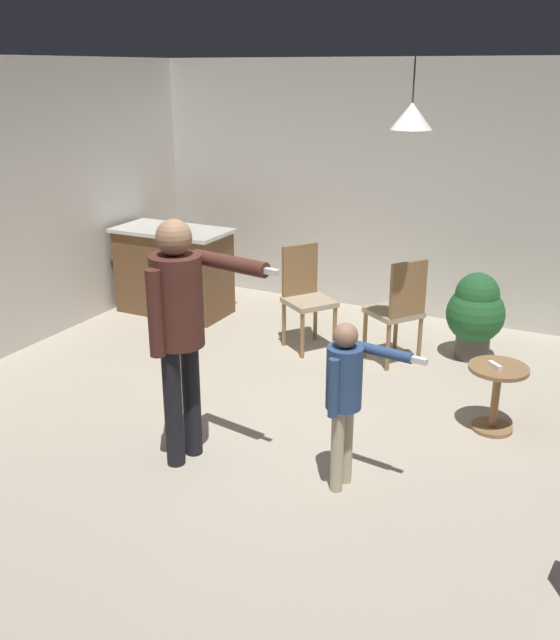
{
  "coord_description": "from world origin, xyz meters",
  "views": [
    {
      "loc": [
        1.94,
        -4.09,
        2.59
      ],
      "look_at": [
        -0.03,
        -0.16,
        1.0
      ],
      "focal_mm": 39.2,
      "sensor_mm": 36.0,
      "label": 1
    }
  ],
  "objects_px": {
    "kitchen_counter": "(174,271)",
    "person_child": "(345,388)",
    "person_adult": "(180,317)",
    "potted_plant_corner": "(476,312)",
    "dining_chair_by_counter": "(306,293)",
    "spare_remote_on_table": "(495,366)",
    "side_table_by_couch": "(496,390)",
    "dining_chair_near_wall": "(399,307)"
  },
  "relations": [
    {
      "from": "kitchen_counter",
      "to": "person_child",
      "type": "bearing_deg",
      "value": -38.93
    },
    {
      "from": "person_child",
      "to": "dining_chair_by_counter",
      "type": "xyz_separation_m",
      "value": [
        -1.25,
        2.13,
        -0.16
      ]
    },
    {
      "from": "person_adult",
      "to": "dining_chair_by_counter",
      "type": "xyz_separation_m",
      "value": [
        -0.15,
        2.3,
        -0.51
      ]
    },
    {
      "from": "person_adult",
      "to": "potted_plant_corner",
      "type": "distance_m",
      "value": 3.13
    },
    {
      "from": "dining_chair_near_wall",
      "to": "kitchen_counter",
      "type": "bearing_deg",
      "value": 118.85
    },
    {
      "from": "person_child",
      "to": "spare_remote_on_table",
      "type": "distance_m",
      "value": 1.39
    },
    {
      "from": "person_adult",
      "to": "dining_chair_near_wall",
      "type": "relative_size",
      "value": 1.7
    },
    {
      "from": "side_table_by_couch",
      "to": "spare_remote_on_table",
      "type": "relative_size",
      "value": 4.0
    },
    {
      "from": "potted_plant_corner",
      "to": "spare_remote_on_table",
      "type": "height_order",
      "value": "potted_plant_corner"
    },
    {
      "from": "person_adult",
      "to": "spare_remote_on_table",
      "type": "bearing_deg",
      "value": 136.31
    },
    {
      "from": "dining_chair_by_counter",
      "to": "spare_remote_on_table",
      "type": "height_order",
      "value": "dining_chair_by_counter"
    },
    {
      "from": "side_table_by_couch",
      "to": "person_adult",
      "type": "relative_size",
      "value": 0.31
    },
    {
      "from": "kitchen_counter",
      "to": "dining_chair_by_counter",
      "type": "relative_size",
      "value": 1.26
    },
    {
      "from": "dining_chair_near_wall",
      "to": "potted_plant_corner",
      "type": "relative_size",
      "value": 1.2
    },
    {
      "from": "side_table_by_couch",
      "to": "potted_plant_corner",
      "type": "relative_size",
      "value": 0.63
    },
    {
      "from": "dining_chair_by_counter",
      "to": "kitchen_counter",
      "type": "bearing_deg",
      "value": -64.18
    },
    {
      "from": "person_child",
      "to": "potted_plant_corner",
      "type": "relative_size",
      "value": 1.37
    },
    {
      "from": "person_adult",
      "to": "dining_chair_near_wall",
      "type": "distance_m",
      "value": 2.48
    },
    {
      "from": "dining_chair_near_wall",
      "to": "person_child",
      "type": "bearing_deg",
      "value": -136.57
    },
    {
      "from": "spare_remote_on_table",
      "to": "dining_chair_by_counter",
      "type": "bearing_deg",
      "value": 154.23
    },
    {
      "from": "side_table_by_couch",
      "to": "dining_chair_by_counter",
      "type": "distance_m",
      "value": 2.19
    },
    {
      "from": "kitchen_counter",
      "to": "side_table_by_couch",
      "type": "xyz_separation_m",
      "value": [
        3.72,
        -1.19,
        -0.15
      ]
    },
    {
      "from": "potted_plant_corner",
      "to": "person_child",
      "type": "bearing_deg",
      "value": -96.36
    },
    {
      "from": "kitchen_counter",
      "to": "spare_remote_on_table",
      "type": "bearing_deg",
      "value": -18.37
    },
    {
      "from": "person_child",
      "to": "dining_chair_by_counter",
      "type": "relative_size",
      "value": 1.14
    },
    {
      "from": "dining_chair_near_wall",
      "to": "potted_plant_corner",
      "type": "bearing_deg",
      "value": -18.81
    },
    {
      "from": "side_table_by_couch",
      "to": "person_adult",
      "type": "distance_m",
      "value": 2.42
    },
    {
      "from": "side_table_by_couch",
      "to": "dining_chair_by_counter",
      "type": "bearing_deg",
      "value": 155.46
    },
    {
      "from": "potted_plant_corner",
      "to": "spare_remote_on_table",
      "type": "distance_m",
      "value": 1.45
    },
    {
      "from": "person_child",
      "to": "spare_remote_on_table",
      "type": "relative_size",
      "value": 8.76
    },
    {
      "from": "kitchen_counter",
      "to": "person_adult",
      "type": "xyz_separation_m",
      "value": [
        1.88,
        -2.58,
        0.58
      ]
    },
    {
      "from": "person_child",
      "to": "spare_remote_on_table",
      "type": "xyz_separation_m",
      "value": [
        0.71,
        1.18,
        -0.17
      ]
    },
    {
      "from": "person_adult",
      "to": "potted_plant_corner",
      "type": "relative_size",
      "value": 2.05
    },
    {
      "from": "kitchen_counter",
      "to": "person_child",
      "type": "relative_size",
      "value": 1.11
    },
    {
      "from": "side_table_by_couch",
      "to": "dining_chair_near_wall",
      "type": "bearing_deg",
      "value": 139.39
    },
    {
      "from": "dining_chair_by_counter",
      "to": "dining_chair_near_wall",
      "type": "distance_m",
      "value": 0.94
    },
    {
      "from": "side_table_by_couch",
      "to": "dining_chair_by_counter",
      "type": "relative_size",
      "value": 0.52
    },
    {
      "from": "person_adult",
      "to": "person_child",
      "type": "xyz_separation_m",
      "value": [
        1.11,
        0.17,
        -0.35
      ]
    },
    {
      "from": "dining_chair_by_counter",
      "to": "dining_chair_near_wall",
      "type": "height_order",
      "value": "same"
    },
    {
      "from": "dining_chair_by_counter",
      "to": "spare_remote_on_table",
      "type": "bearing_deg",
      "value": 99.23
    },
    {
      "from": "kitchen_counter",
      "to": "spare_remote_on_table",
      "type": "distance_m",
      "value": 3.89
    },
    {
      "from": "person_child",
      "to": "kitchen_counter",
      "type": "bearing_deg",
      "value": -121.67
    }
  ]
}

